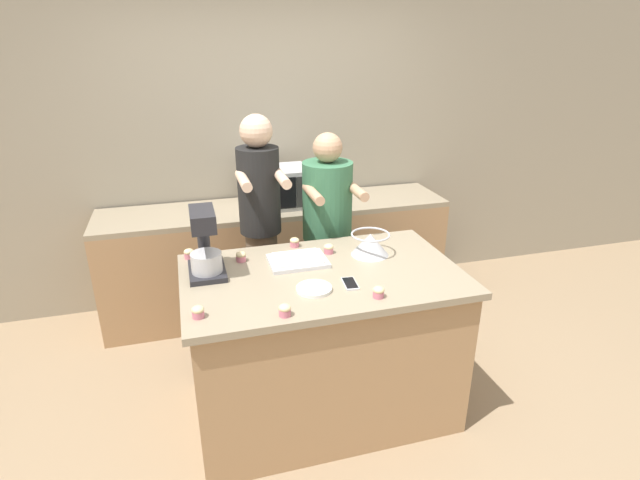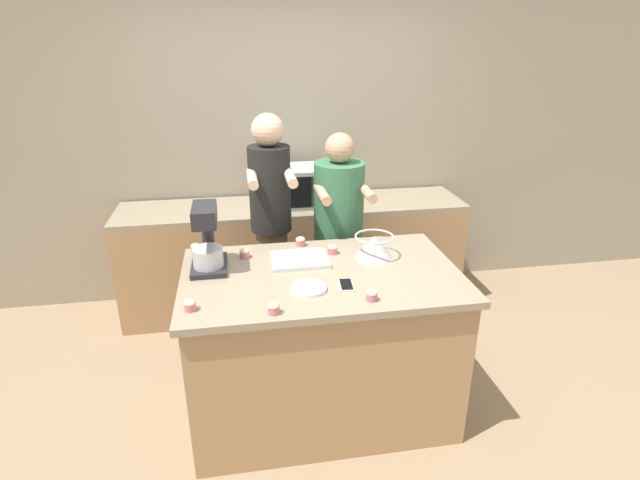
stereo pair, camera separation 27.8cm
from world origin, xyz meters
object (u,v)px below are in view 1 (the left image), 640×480
object	(u,v)px
stand_mixer	(205,246)
cupcake_6	(189,254)
small_plate	(314,289)
cupcake_5	(379,292)
mixing_bowl	(370,243)
cupcake_0	(285,310)
person_right	(327,238)
cupcake_4	(295,242)
person_left	(261,231)
cupcake_1	(198,312)
cupcake_3	(329,249)
microwave_oven	(275,187)
cupcake_2	(241,256)
cell_phone	(350,284)
baking_tray	(298,260)

from	to	relation	value
stand_mixer	cupcake_6	size ratio (longest dim) A/B	6.30
stand_mixer	cupcake_6	distance (m)	0.29
small_plate	cupcake_5	world-z (taller)	cupcake_5
mixing_bowl	cupcake_6	size ratio (longest dim) A/B	3.93
small_plate	cupcake_0	xyz separation A→B (m)	(-0.20, -0.21, 0.02)
person_right	cupcake_4	bearing A→B (deg)	-132.73
person_left	cupcake_1	bearing A→B (deg)	-114.36
cupcake_6	cupcake_3	bearing A→B (deg)	-10.71
stand_mixer	mixing_bowl	distance (m)	0.98
microwave_oven	person_left	bearing A→B (deg)	-109.93
person_left	cupcake_2	size ratio (longest dim) A/B	28.57
microwave_oven	cupcake_6	world-z (taller)	microwave_oven
cell_phone	small_plate	distance (m)	0.20
person_left	cupcake_4	world-z (taller)	person_left
stand_mixer	cupcake_0	xyz separation A→B (m)	(0.32, -0.57, -0.14)
mixing_bowl	microwave_oven	size ratio (longest dim) A/B	0.45
person_right	cupcake_2	xyz separation A→B (m)	(-0.68, -0.47, 0.15)
mixing_bowl	cupcake_3	size ratio (longest dim) A/B	3.93
microwave_oven	cupcake_3	bearing A→B (deg)	-83.72
person_right	microwave_oven	distance (m)	0.69
cupcake_1	cupcake_5	world-z (taller)	same
cell_phone	cupcake_1	bearing A→B (deg)	-171.30
cupcake_4	microwave_oven	bearing A→B (deg)	86.49
mixing_bowl	cupcake_2	distance (m)	0.78
cupcake_4	cupcake_6	size ratio (longest dim) A/B	1.00
cell_phone	cupcake_2	distance (m)	0.70
cupcake_5	baking_tray	bearing A→B (deg)	119.94
baking_tray	cupcake_6	bearing A→B (deg)	158.28
mixing_bowl	cupcake_4	world-z (taller)	mixing_bowl
stand_mixer	cupcake_1	distance (m)	0.49
baking_tray	cupcake_6	distance (m)	0.66
cell_phone	stand_mixer	bearing A→B (deg)	154.58
person_right	cupcake_3	distance (m)	0.54
cupcake_2	mixing_bowl	bearing A→B (deg)	-8.63
cell_phone	person_left	bearing A→B (deg)	109.19
cupcake_1	cupcake_4	distance (m)	0.95
cupcake_0	cupcake_5	size ratio (longest dim) A/B	1.00
person_left	mixing_bowl	world-z (taller)	person_left
person_left	microwave_oven	xyz separation A→B (m)	(0.21, 0.59, 0.13)
mixing_bowl	cupcake_0	size ratio (longest dim) A/B	3.93
person_right	cupcake_5	xyz separation A→B (m)	(-0.06, -1.11, 0.15)
stand_mixer	cupcake_1	world-z (taller)	stand_mixer
mixing_bowl	cupcake_5	xyz separation A→B (m)	(-0.15, -0.52, -0.04)
cupcake_1	cell_phone	bearing A→B (deg)	8.70
small_plate	cupcake_0	size ratio (longest dim) A/B	3.13
cupcake_4	cupcake_6	bearing A→B (deg)	-179.96
person_left	cupcake_1	distance (m)	1.16
person_left	small_plate	world-z (taller)	person_left
cupcake_2	cupcake_3	world-z (taller)	same
baking_tray	cupcake_0	size ratio (longest dim) A/B	5.57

